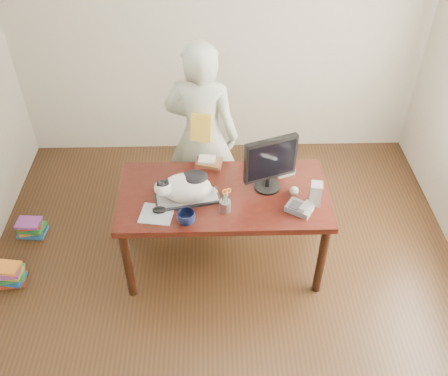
% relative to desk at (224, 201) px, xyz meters
% --- Properties ---
extents(room, '(4.50, 4.50, 4.50)m').
position_rel_desk_xyz_m(room, '(0.00, -0.68, 0.75)').
color(room, black).
rests_on(room, ground).
extents(desk, '(1.60, 0.80, 0.75)m').
position_rel_desk_xyz_m(desk, '(0.00, 0.00, 0.00)').
color(desk, black).
rests_on(desk, ground).
extents(keyboard, '(0.51, 0.27, 0.03)m').
position_rel_desk_xyz_m(keyboard, '(-0.27, -0.15, 0.16)').
color(keyboard, black).
rests_on(keyboard, desk).
extents(cat, '(0.47, 0.30, 0.27)m').
position_rel_desk_xyz_m(cat, '(-0.29, -0.15, 0.28)').
color(cat, white).
rests_on(cat, keyboard).
extents(monitor, '(0.40, 0.26, 0.46)m').
position_rel_desk_xyz_m(monitor, '(0.34, -0.03, 0.41)').
color(monitor, black).
rests_on(monitor, desk).
extents(pen_cup, '(0.11, 0.11, 0.21)m').
position_rel_desk_xyz_m(pen_cup, '(0.00, -0.27, 0.21)').
color(pen_cup, '#97969C').
rests_on(pen_cup, desk).
extents(mousepad, '(0.26, 0.25, 0.01)m').
position_rel_desk_xyz_m(mousepad, '(-0.49, -0.29, 0.15)').
color(mousepad, silver).
rests_on(mousepad, desk).
extents(mouse, '(0.12, 0.08, 0.04)m').
position_rel_desk_xyz_m(mouse, '(-0.47, -0.27, 0.17)').
color(mouse, black).
rests_on(mouse, mousepad).
extents(coffee_mug, '(0.18, 0.18, 0.10)m').
position_rel_desk_xyz_m(coffee_mug, '(-0.27, -0.39, 0.20)').
color(coffee_mug, black).
rests_on(coffee_mug, desk).
extents(phone, '(0.23, 0.21, 0.08)m').
position_rel_desk_xyz_m(phone, '(0.55, -0.28, 0.18)').
color(phone, slate).
rests_on(phone, desk).
extents(speaker, '(0.10, 0.11, 0.19)m').
position_rel_desk_xyz_m(speaker, '(0.67, -0.21, 0.24)').
color(speaker, '#959597').
rests_on(speaker, desk).
extents(baseball, '(0.07, 0.07, 0.07)m').
position_rel_desk_xyz_m(baseball, '(0.53, -0.10, 0.18)').
color(baseball, beige).
rests_on(baseball, desk).
extents(book_stack, '(0.24, 0.19, 0.08)m').
position_rel_desk_xyz_m(book_stack, '(-0.11, 0.26, 0.18)').
color(book_stack, '#521B16').
rests_on(book_stack, desk).
extents(calculator, '(0.21, 0.24, 0.06)m').
position_rel_desk_xyz_m(calculator, '(0.47, 0.20, 0.18)').
color(calculator, slate).
rests_on(calculator, desk).
extents(person, '(0.70, 0.53, 1.71)m').
position_rel_desk_xyz_m(person, '(-0.17, 0.54, 0.25)').
color(person, white).
rests_on(person, ground).
extents(held_book, '(0.18, 0.13, 0.22)m').
position_rel_desk_xyz_m(held_book, '(-0.17, 0.37, 0.45)').
color(held_book, yellow).
rests_on(held_book, person).
extents(book_pile_a, '(0.27, 0.22, 0.18)m').
position_rel_desk_xyz_m(book_pile_a, '(-1.75, -0.28, -0.51)').
color(book_pile_a, '#9D2C16').
rests_on(book_pile_a, ground).
extents(book_pile_b, '(0.26, 0.20, 0.15)m').
position_rel_desk_xyz_m(book_pile_b, '(-1.72, 0.27, -0.53)').
color(book_pile_b, '#164C88').
rests_on(book_pile_b, ground).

